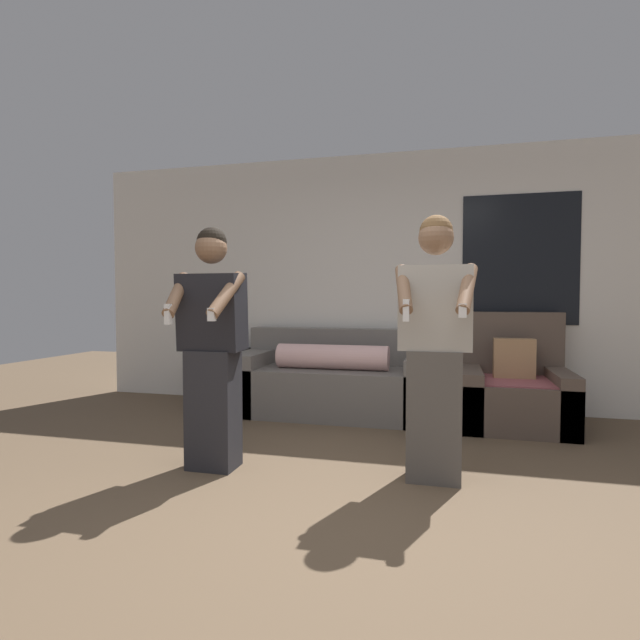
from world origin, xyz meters
name	(u,v)px	position (x,y,z in m)	size (l,w,h in m)	color
ground_plane	(318,532)	(0.00, 0.00, 0.00)	(14.00, 14.00, 0.00)	brown
wall_back	(392,281)	(0.02, 3.02, 1.35)	(6.76, 0.07, 2.70)	silver
couch	(336,382)	(-0.48, 2.52, 0.32)	(1.99, 0.90, 0.84)	slate
armchair	(514,390)	(1.20, 2.50, 0.32)	(0.94, 0.94, 1.03)	brown
side_table	(222,356)	(-1.84, 2.75, 0.52)	(0.59, 0.42, 0.75)	black
person_left	(212,348)	(-0.94, 0.73, 0.83)	(0.50, 0.46, 1.64)	#28282D
person_right	(435,348)	(0.53, 0.88, 0.85)	(0.52, 0.45, 1.69)	#56514C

